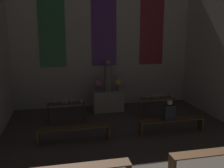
{
  "coord_description": "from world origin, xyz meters",
  "views": [
    {
      "loc": [
        -2.03,
        0.89,
        3.41
      ],
      "look_at": [
        0.0,
        10.27,
        1.35
      ],
      "focal_mm": 40.0,
      "sensor_mm": 36.0,
      "label": 1
    }
  ],
  "objects_px": {
    "pew_third_right": "(213,156)",
    "person_seated": "(169,111)",
    "candle_rack_right": "(157,100)",
    "pew_back_left": "(74,131)",
    "pew_back_right": "(172,123)",
    "flower_vase_right": "(118,83)",
    "flower_vase_left": "(98,84)",
    "altar": "(108,101)",
    "statue": "(108,77)",
    "candle_rack_left": "(66,106)"
  },
  "relations": [
    {
      "from": "pew_third_right",
      "to": "person_seated",
      "type": "relative_size",
      "value": 3.25
    },
    {
      "from": "candle_rack_right",
      "to": "pew_third_right",
      "type": "height_order",
      "value": "candle_rack_right"
    },
    {
      "from": "candle_rack_right",
      "to": "pew_back_left",
      "type": "height_order",
      "value": "candle_rack_right"
    },
    {
      "from": "pew_back_right",
      "to": "flower_vase_right",
      "type": "bearing_deg",
      "value": 113.69
    },
    {
      "from": "pew_back_right",
      "to": "flower_vase_left",
      "type": "bearing_deg",
      "value": 126.43
    },
    {
      "from": "altar",
      "to": "pew_back_left",
      "type": "bearing_deg",
      "value": -120.47
    },
    {
      "from": "person_seated",
      "to": "flower_vase_right",
      "type": "bearing_deg",
      "value": 111.81
    },
    {
      "from": "statue",
      "to": "candle_rack_right",
      "type": "height_order",
      "value": "statue"
    },
    {
      "from": "altar",
      "to": "flower_vase_left",
      "type": "relative_size",
      "value": 2.5
    },
    {
      "from": "flower_vase_left",
      "to": "person_seated",
      "type": "height_order",
      "value": "flower_vase_left"
    },
    {
      "from": "candle_rack_left",
      "to": "statue",
      "type": "bearing_deg",
      "value": 30.46
    },
    {
      "from": "candle_rack_left",
      "to": "pew_back_right",
      "type": "distance_m",
      "value": 3.87
    },
    {
      "from": "candle_rack_left",
      "to": "altar",
      "type": "bearing_deg",
      "value": 30.46
    },
    {
      "from": "pew_back_left",
      "to": "person_seated",
      "type": "xyz_separation_m",
      "value": [
        3.18,
        0.0,
        0.42
      ]
    },
    {
      "from": "statue",
      "to": "person_seated",
      "type": "distance_m",
      "value": 3.27
    },
    {
      "from": "candle_rack_right",
      "to": "pew_back_right",
      "type": "distance_m",
      "value": 1.76
    },
    {
      "from": "altar",
      "to": "pew_third_right",
      "type": "xyz_separation_m",
      "value": [
        1.64,
        -5.15,
        -0.09
      ]
    },
    {
      "from": "flower_vase_left",
      "to": "candle_rack_right",
      "type": "height_order",
      "value": "flower_vase_left"
    },
    {
      "from": "pew_third_right",
      "to": "person_seated",
      "type": "distance_m",
      "value": 2.4
    },
    {
      "from": "statue",
      "to": "candle_rack_right",
      "type": "distance_m",
      "value": 2.27
    },
    {
      "from": "pew_back_left",
      "to": "altar",
      "type": "bearing_deg",
      "value": 59.53
    },
    {
      "from": "altar",
      "to": "statue",
      "type": "distance_m",
      "value": 1.06
    },
    {
      "from": "pew_third_right",
      "to": "pew_back_right",
      "type": "xyz_separation_m",
      "value": [
        0.0,
        2.36,
        0.0
      ]
    },
    {
      "from": "candle_rack_right",
      "to": "altar",
      "type": "bearing_deg",
      "value": 149.65
    },
    {
      "from": "altar",
      "to": "flower_vase_right",
      "type": "height_order",
      "value": "flower_vase_right"
    },
    {
      "from": "flower_vase_right",
      "to": "pew_back_left",
      "type": "height_order",
      "value": "flower_vase_right"
    },
    {
      "from": "altar",
      "to": "person_seated",
      "type": "bearing_deg",
      "value": -61.2
    },
    {
      "from": "pew_back_right",
      "to": "person_seated",
      "type": "relative_size",
      "value": 3.25
    },
    {
      "from": "candle_rack_right",
      "to": "person_seated",
      "type": "bearing_deg",
      "value": -99.29
    },
    {
      "from": "altar",
      "to": "flower_vase_left",
      "type": "bearing_deg",
      "value": -180.0
    },
    {
      "from": "altar",
      "to": "flower_vase_left",
      "type": "xyz_separation_m",
      "value": [
        -0.42,
        -0.0,
        0.76
      ]
    },
    {
      "from": "altar",
      "to": "pew_third_right",
      "type": "bearing_deg",
      "value": -72.31
    },
    {
      "from": "candle_rack_right",
      "to": "pew_third_right",
      "type": "distance_m",
      "value": 4.1
    },
    {
      "from": "flower_vase_left",
      "to": "flower_vase_right",
      "type": "distance_m",
      "value": 0.84
    },
    {
      "from": "candle_rack_right",
      "to": "pew_back_left",
      "type": "bearing_deg",
      "value": -153.47
    },
    {
      "from": "flower_vase_right",
      "to": "candle_rack_right",
      "type": "relative_size",
      "value": 0.37
    },
    {
      "from": "flower_vase_right",
      "to": "candle_rack_right",
      "type": "distance_m",
      "value": 1.84
    },
    {
      "from": "statue",
      "to": "pew_back_right",
      "type": "relative_size",
      "value": 0.6
    },
    {
      "from": "statue",
      "to": "pew_back_right",
      "type": "xyz_separation_m",
      "value": [
        1.64,
        -2.79,
        -1.15
      ]
    },
    {
      "from": "flower_vase_right",
      "to": "pew_third_right",
      "type": "relative_size",
      "value": 0.23
    },
    {
      "from": "candle_rack_left",
      "to": "person_seated",
      "type": "relative_size",
      "value": 2.0
    },
    {
      "from": "altar",
      "to": "candle_rack_left",
      "type": "distance_m",
      "value": 2.11
    },
    {
      "from": "statue",
      "to": "pew_third_right",
      "type": "relative_size",
      "value": 0.6
    },
    {
      "from": "candle_rack_left",
      "to": "candle_rack_right",
      "type": "distance_m",
      "value": 3.62
    },
    {
      "from": "pew_back_left",
      "to": "candle_rack_right",
      "type": "bearing_deg",
      "value": 26.53
    },
    {
      "from": "altar",
      "to": "pew_back_left",
      "type": "height_order",
      "value": "altar"
    },
    {
      "from": "pew_back_left",
      "to": "flower_vase_right",
      "type": "bearing_deg",
      "value": 53.57
    },
    {
      "from": "pew_back_left",
      "to": "person_seated",
      "type": "height_order",
      "value": "person_seated"
    },
    {
      "from": "flower_vase_right",
      "to": "candle_rack_left",
      "type": "distance_m",
      "value": 2.52
    },
    {
      "from": "candle_rack_right",
      "to": "pew_third_right",
      "type": "xyz_separation_m",
      "value": [
        -0.18,
        -4.08,
        -0.31
      ]
    }
  ]
}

